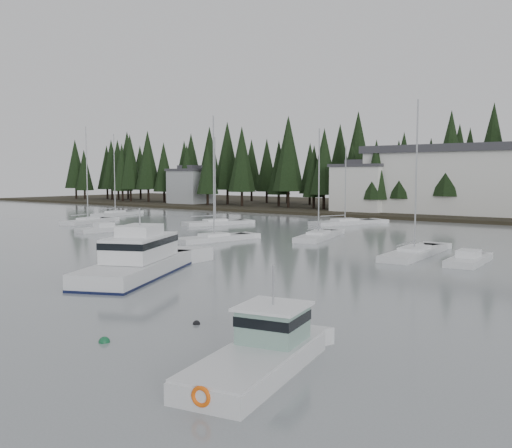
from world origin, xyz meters
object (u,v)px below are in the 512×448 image
Objects in this scene: house_west at (362,187)px; sailboat_6 at (88,222)px; sailboat_7 at (115,215)px; sailboat_9 at (414,255)px; sailboat_1 at (215,224)px; sailboat_5 at (318,238)px; house_far_west at (191,185)px; runabout_1 at (468,262)px; runabout_0 at (104,230)px; harbor_inn at (458,180)px; sailboat_2 at (345,224)px; lobster_boat_teal at (260,357)px; sailboat_0 at (214,240)px; cabin_cruiser_center at (138,264)px.

sailboat_6 is at bearing -118.95° from house_west.
sailboat_7 reaches higher than sailboat_9.
sailboat_1 is 1.02× the size of sailboat_5.
house_far_west is at bearing 69.92° from sailboat_1.
sailboat_1 is 1.99× the size of runabout_1.
sailboat_5 is at bearing -61.16° from runabout_0.
sailboat_5 is 35.55m from sailboat_6.
harbor_inn is 2.42× the size of sailboat_1.
runabout_1 is (17.83, -8.08, 0.07)m from sailboat_5.
harbor_inn reaches higher than runabout_0.
harbor_inn is 55.78m from sailboat_7.
sailboat_9 reaches higher than sailboat_2.
sailboat_2 is (-25.16, 53.40, -0.42)m from lobster_boat_teal.
sailboat_0 is 28.74m from sailboat_6.
house_west reaches higher than runabout_0.
sailboat_5 is (5.89, -16.98, 0.01)m from sailboat_2.
sailboat_5 reaches higher than cabin_cruiser_center.
sailboat_7 reaches higher than sailboat_2.
sailboat_1 is (-21.25, 32.33, -0.70)m from cabin_cruiser_center.
sailboat_0 is at bearing -79.60° from runabout_0.
runabout_1 is (31.26, -45.30, -4.52)m from house_west.
house_far_west is 1.38× the size of runabout_1.
sailboat_0 reaches higher than sailboat_5.
sailboat_6 is at bearing 82.46° from sailboat_9.
house_west is at bearing 31.43° from runabout_1.
runabout_0 is at bearing -103.03° from house_west.
sailboat_2 reaches higher than cabin_cruiser_center.
cabin_cruiser_center is 26.53m from sailboat_5.
runabout_0 is (-16.79, -0.50, 0.05)m from sailboat_0.
sailboat_9 is at bearing -54.00° from cabin_cruiser_center.
house_west is 65.60m from cabin_cruiser_center.
runabout_1 is (16.01, 18.38, -0.64)m from cabin_cruiser_center.
cabin_cruiser_center reaches higher than runabout_1.
sailboat_7 is at bearing 63.50° from sailboat_5.
cabin_cruiser_center is 20.31m from sailboat_0.
house_west is 46.19m from sailboat_0.
sailboat_5 is 14.52m from sailboat_9.
harbor_inn is at bearing -70.86° from sailboat_7.
harbor_inn is at bearing -18.79° from runabout_0.
runabout_0 is 1.10× the size of runabout_1.
sailboat_2 is 31.57m from runabout_0.
sailboat_7 is (-38.38, -7.61, 0.03)m from sailboat_2.
sailboat_5 is (55.42, -39.22, -4.34)m from house_far_west.
runabout_1 is (62.11, -17.45, 0.06)m from sailboat_7.
sailboat_9 is at bearing -77.67° from runabout_0.
harbor_inn is 48.73m from sailboat_9.
house_west is 42.05m from house_far_west.
sailboat_9 is (32.43, -12.34, 0.00)m from sailboat_1.
sailboat_5 is (7.29, 8.33, -0.02)m from sailboat_0.
sailboat_2 is 17.97m from sailboat_5.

